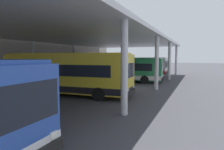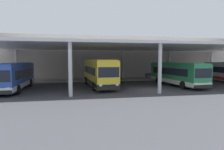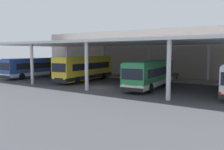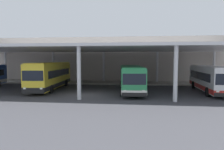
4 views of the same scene
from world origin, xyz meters
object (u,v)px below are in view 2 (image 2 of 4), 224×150
bus_nearest_bay (14,76)px  bus_second_bay (99,73)px  bus_middle_bay (176,74)px  bench_waiting (150,76)px

bus_nearest_bay → bus_second_bay: bearing=6.2°
bus_middle_bay → bench_waiting: size_ratio=5.94×
bus_nearest_bay → bench_waiting: (20.56, 8.91, -0.99)m
bench_waiting → bus_nearest_bay: bearing=-156.6°
bus_nearest_bay → bench_waiting: 22.43m
bus_second_bay → bus_nearest_bay: bearing=-173.8°
bus_second_bay → bus_middle_bay: bus_second_bay is taller
bus_nearest_bay → bus_second_bay: 10.24m
bus_middle_bay → bench_waiting: bus_middle_bay is taller
bus_second_bay → bench_waiting: bus_second_bay is taller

